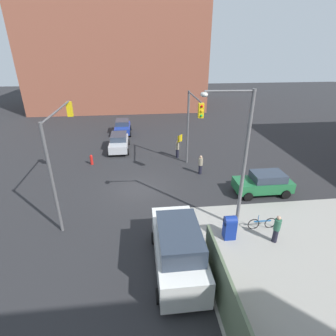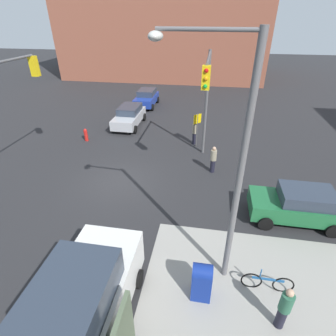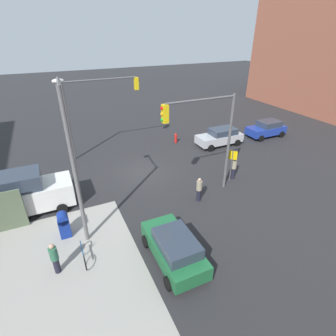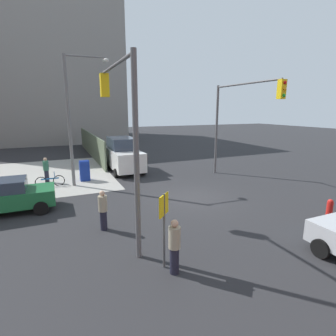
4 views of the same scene
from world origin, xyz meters
The scene contains 15 objects.
ground_plane centered at (0.00, 0.00, 0.00)m, with size 120.00×120.00×0.00m, color #28282B.
building_brick_west centered at (-32.00, -2.77, 8.53)m, with size 16.00×28.00×17.07m.
traffic_signal_nw_corner centered at (-2.65, 4.50, 4.60)m, with size 4.90×0.36×6.50m.
street_lamp_corner centered at (5.18, 5.43, 4.70)m, with size 0.56×2.68×8.00m.
warning_sign_two_way centered at (-5.40, 3.97, 1.64)m, with size 0.48×0.48×2.40m.
mailbox_blue centered at (6.20, 5.00, 0.76)m, with size 0.56×0.64×1.43m.
fire_hydrant centered at (-5.00, -4.20, 0.49)m, with size 0.26×0.26×0.94m.
hatchback_blue centered at (-14.22, -1.79, 0.84)m, with size 3.98×2.02×1.62m.
coupe_silver centered at (-8.55, -1.90, 0.84)m, with size 4.37×2.02×1.62m.
hatchback_green centered at (1.65, 9.05, 0.84)m, with size 2.02×4.05×1.62m.
van_white_delivery centered at (8.11, 1.80, 1.28)m, with size 5.40×2.32×2.62m.
pedestrian_crossing centered at (-5.80, 3.80, 0.89)m, with size 0.36×0.36×1.71m.
pedestrian_waiting centered at (-2.00, 5.20, 0.86)m, with size 0.36×0.36×1.66m.
pedestrian_walking_north centered at (6.80, 7.40, 0.88)m, with size 0.36×0.36×1.69m.
bicycle_leaning_on_fence centered at (5.60, 7.20, 0.35)m, with size 0.05×1.75×0.97m.
Camera 2 is at (11.76, 4.83, 8.18)m, focal length 28.00 mm.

